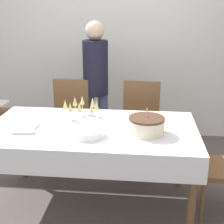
% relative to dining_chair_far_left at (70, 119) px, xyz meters
% --- Properties ---
extents(ground_plane, '(12.00, 12.00, 0.00)m').
position_rel_dining_chair_far_left_xyz_m(ground_plane, '(0.38, -0.79, -0.52)').
color(ground_plane, '#564C47').
extents(wall_back, '(8.00, 0.05, 2.70)m').
position_rel_dining_chair_far_left_xyz_m(wall_back, '(0.38, 0.95, 0.83)').
color(wall_back, silver).
rests_on(wall_back, ground_plane).
extents(dining_table, '(1.75, 0.94, 0.76)m').
position_rel_dining_chair_far_left_xyz_m(dining_table, '(0.38, -0.79, 0.14)').
color(dining_table, white).
rests_on(dining_table, ground_plane).
extents(dining_chair_far_left, '(0.43, 0.43, 0.95)m').
position_rel_dining_chair_far_left_xyz_m(dining_chair_far_left, '(0.00, 0.00, 0.00)').
color(dining_chair_far_left, brown).
rests_on(dining_chair_far_left, ground_plane).
extents(dining_chair_far_right, '(0.45, 0.45, 0.95)m').
position_rel_dining_chair_far_left_xyz_m(dining_chair_far_right, '(0.78, -0.00, 0.00)').
color(dining_chair_far_right, brown).
rests_on(dining_chair_far_right, ground_plane).
extents(birthday_cake, '(0.29, 0.29, 0.21)m').
position_rel_dining_chair_far_left_xyz_m(birthday_cake, '(0.84, -0.88, 0.30)').
color(birthday_cake, beige).
rests_on(birthday_cake, dining_table).
extents(champagne_tray, '(0.36, 0.36, 0.18)m').
position_rel_dining_chair_far_left_xyz_m(champagne_tray, '(0.26, -0.60, 0.32)').
color(champagne_tray, silver).
rests_on(champagne_tray, dining_table).
extents(plate_stack_main, '(0.26, 0.26, 0.06)m').
position_rel_dining_chair_far_left_xyz_m(plate_stack_main, '(0.38, -0.98, 0.27)').
color(plate_stack_main, white).
rests_on(plate_stack_main, dining_table).
extents(cake_knife, '(0.30, 0.04, 0.00)m').
position_rel_dining_chair_far_left_xyz_m(cake_knife, '(0.90, -1.11, 0.24)').
color(cake_knife, silver).
rests_on(cake_knife, dining_table).
extents(fork_pile, '(0.18, 0.08, 0.02)m').
position_rel_dining_chair_far_left_xyz_m(fork_pile, '(-0.13, -0.98, 0.25)').
color(fork_pile, silver).
rests_on(fork_pile, dining_table).
extents(napkin_pile, '(0.15, 0.15, 0.01)m').
position_rel_dining_chair_far_left_xyz_m(napkin_pile, '(-0.14, -0.86, 0.24)').
color(napkin_pile, pink).
rests_on(napkin_pile, dining_table).
extents(person_standing, '(0.28, 0.28, 1.57)m').
position_rel_dining_chair_far_left_xyz_m(person_standing, '(0.27, 0.21, 0.42)').
color(person_standing, '#3F4C72').
rests_on(person_standing, ground_plane).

